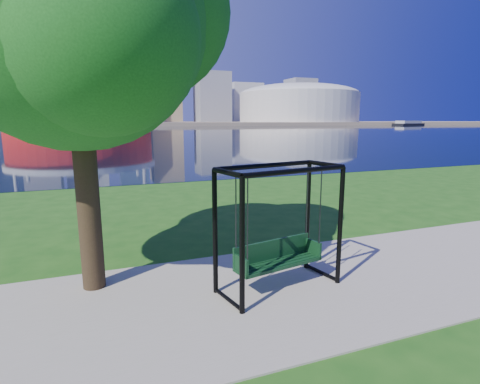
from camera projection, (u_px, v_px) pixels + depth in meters
ground at (246, 283)px, 7.06m from camera, size 900.00×900.00×0.00m
path at (256, 294)px, 6.60m from camera, size 120.00×4.00×0.03m
river at (105, 132)px, 100.58m from camera, size 900.00×180.00×0.02m
far_bank at (98, 123)px, 287.43m from camera, size 900.00×228.00×2.00m
stadium at (79, 101)px, 216.33m from camera, size 83.00×83.00×32.00m
arena at (299, 102)px, 267.08m from camera, size 84.00×84.00×26.56m
skyline at (88, 78)px, 291.65m from camera, size 392.00×66.00×96.50m
swing at (278, 231)px, 6.65m from camera, size 2.35×1.36×2.26m
park_tree at (70, 9)px, 5.99m from camera, size 5.54×5.01×6.88m
barge at (409, 123)px, 244.19m from camera, size 29.79×16.49×2.88m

